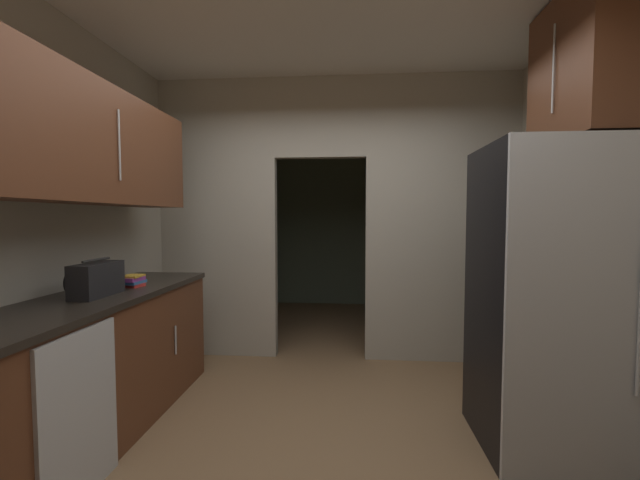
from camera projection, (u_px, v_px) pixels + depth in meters
The scene contains 11 objects.
ground at pixel (319, 461), 2.32m from camera, with size 20.00×20.00×0.00m, color brown.
kitchen_overhead_slab at pixel (326, 9), 2.69m from camera, with size 3.96×7.51×0.06m, color silver.
kitchen_partition at pixel (337, 211), 3.98m from camera, with size 3.56×0.12×2.81m.
adjoining_room_shell at pixel (340, 219), 5.79m from camera, with size 3.56×2.61×2.81m.
refrigerator at pixel (542, 298), 2.42m from camera, with size 0.71×0.79×1.86m.
lower_cabinet_run at pixel (99, 364), 2.60m from camera, with size 0.62×2.14×0.92m.
dishwasher at pixel (80, 416), 1.98m from camera, with size 0.02×0.56×0.86m.
upper_cabinet_counterside at pixel (92, 146), 2.52m from camera, with size 0.36×1.93×0.74m.
upper_cabinet_fridgeside at pixel (584, 68), 2.42m from camera, with size 0.36×0.79×0.90m.
boombox at pixel (96, 279), 2.53m from camera, with size 0.16×0.37×0.24m.
book_stack at pixel (133, 281), 2.87m from camera, with size 0.13×0.18×0.09m.
Camera 1 is at (0.19, -2.24, 1.42)m, focal length 22.27 mm.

